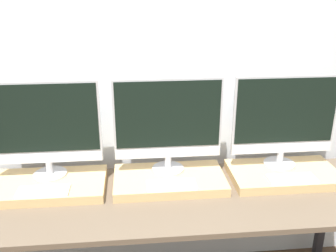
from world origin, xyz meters
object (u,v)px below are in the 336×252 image
monitor_left (44,127)px  keyboard_center (171,185)px  keyboard_left (43,191)px  monitor_center (168,122)px  monitor_right (285,118)px  keyboard_right (292,179)px

monitor_left → keyboard_center: monitor_left is taller
keyboard_left → monitor_center: monitor_center is taller
keyboard_left → keyboard_center: (0.70, 0.00, 0.00)m
monitor_right → keyboard_center: bearing=-164.3°
monitor_right → keyboard_right: 0.36m
monitor_center → monitor_right: 0.70m
monitor_left → keyboard_right: monitor_left is taller
keyboard_right → monitor_center: bearing=164.3°
keyboard_center → monitor_right: 0.78m
monitor_left → keyboard_left: bearing=-90.0°
monitor_left → keyboard_right: (1.39, -0.20, -0.30)m
keyboard_left → monitor_left: bearing=90.0°
keyboard_center → keyboard_left: bearing=180.0°
monitor_right → keyboard_right: size_ratio=2.28×
monitor_left → monitor_center: same height
keyboard_center → keyboard_right: bearing=0.0°
monitor_left → keyboard_left: monitor_left is taller
monitor_left → keyboard_left: (-0.00, -0.20, -0.30)m
monitor_left → keyboard_center: (0.70, -0.20, -0.30)m
keyboard_left → monitor_center: (0.70, 0.20, 0.30)m
monitor_left → monitor_right: bearing=0.0°
keyboard_center → keyboard_right: size_ratio=1.00×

